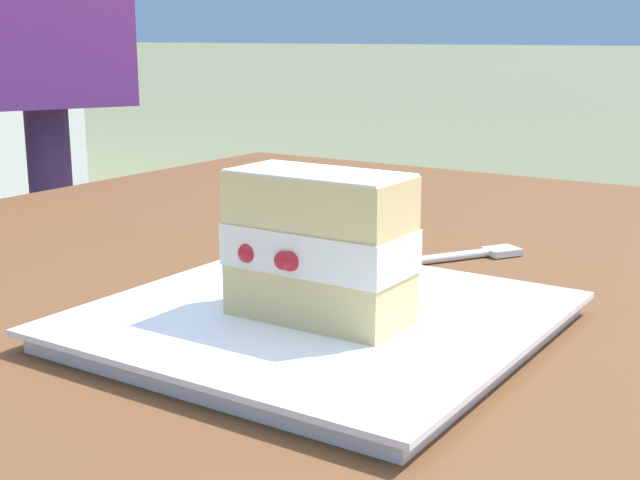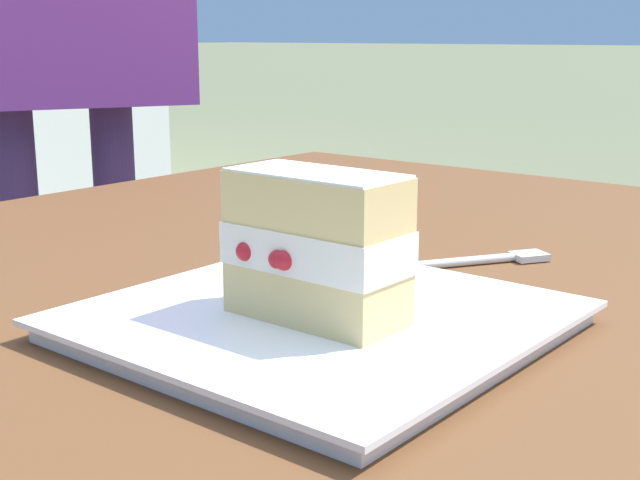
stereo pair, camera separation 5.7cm
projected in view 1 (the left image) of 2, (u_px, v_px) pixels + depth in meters
dessert_plate at (320, 321)px, 0.59m from camera, size 0.28×0.28×0.02m
cake_slice at (319, 246)px, 0.56m from camera, size 0.12×0.07×0.10m
dessert_fork at (448, 258)px, 0.77m from camera, size 0.10×0.15×0.01m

